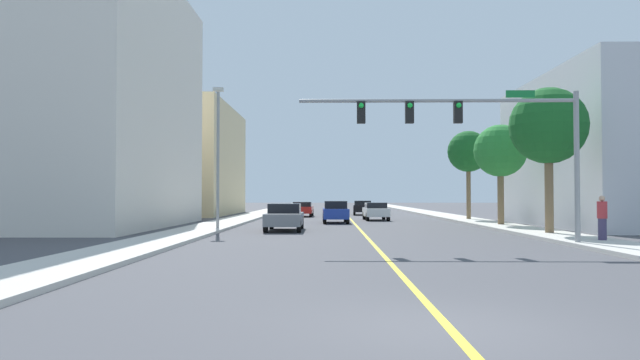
{
  "coord_description": "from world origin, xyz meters",
  "views": [
    {
      "loc": [
        -1.75,
        -8.28,
        1.93
      ],
      "look_at": [
        -2.15,
        18.19,
        2.63
      ],
      "focal_mm": 32.04,
      "sensor_mm": 36.0,
      "label": 1
    }
  ],
  "objects_px": {
    "palm_far": "(468,152)",
    "car_gray": "(285,217)",
    "car_black": "(363,207)",
    "car_blue": "(335,212)",
    "car_white": "(376,211)",
    "street_lamp": "(218,150)",
    "palm_near": "(548,127)",
    "traffic_signal_mast": "(478,127)",
    "car_red": "(303,209)",
    "palm_mid": "(500,151)",
    "pedestrian": "(602,218)"
  },
  "relations": [
    {
      "from": "street_lamp",
      "to": "palm_far",
      "type": "bearing_deg",
      "value": 35.73
    },
    {
      "from": "car_red",
      "to": "car_white",
      "type": "distance_m",
      "value": 9.63
    },
    {
      "from": "car_gray",
      "to": "palm_far",
      "type": "bearing_deg",
      "value": 42.68
    },
    {
      "from": "palm_near",
      "to": "car_gray",
      "type": "height_order",
      "value": "palm_near"
    },
    {
      "from": "street_lamp",
      "to": "car_white",
      "type": "xyz_separation_m",
      "value": [
        9.68,
        12.85,
        -3.69
      ]
    },
    {
      "from": "street_lamp",
      "to": "pedestrian",
      "type": "bearing_deg",
      "value": -26.01
    },
    {
      "from": "palm_near",
      "to": "car_red",
      "type": "relative_size",
      "value": 1.66
    },
    {
      "from": "car_black",
      "to": "car_blue",
      "type": "xyz_separation_m",
      "value": [
        -2.84,
        -16.16,
        0.05
      ]
    },
    {
      "from": "street_lamp",
      "to": "pedestrian",
      "type": "relative_size",
      "value": 4.36
    },
    {
      "from": "palm_far",
      "to": "car_white",
      "type": "xyz_separation_m",
      "value": [
        -6.89,
        0.94,
        -4.44
      ]
    },
    {
      "from": "traffic_signal_mast",
      "to": "car_gray",
      "type": "distance_m",
      "value": 12.73
    },
    {
      "from": "traffic_signal_mast",
      "to": "pedestrian",
      "type": "distance_m",
      "value": 6.31
    },
    {
      "from": "car_blue",
      "to": "car_gray",
      "type": "relative_size",
      "value": 0.94
    },
    {
      "from": "car_black",
      "to": "car_blue",
      "type": "bearing_deg",
      "value": -97.45
    },
    {
      "from": "car_white",
      "to": "palm_near",
      "type": "bearing_deg",
      "value": -69.24
    },
    {
      "from": "palm_far",
      "to": "car_black",
      "type": "xyz_separation_m",
      "value": [
        -7.19,
        12.84,
        -4.43
      ]
    },
    {
      "from": "car_black",
      "to": "car_blue",
      "type": "distance_m",
      "value": 16.41
    },
    {
      "from": "street_lamp",
      "to": "car_red",
      "type": "bearing_deg",
      "value": 79.72
    },
    {
      "from": "car_blue",
      "to": "car_gray",
      "type": "distance_m",
      "value": 9.2
    },
    {
      "from": "traffic_signal_mast",
      "to": "car_black",
      "type": "height_order",
      "value": "traffic_signal_mast"
    },
    {
      "from": "car_red",
      "to": "street_lamp",
      "type": "bearing_deg",
      "value": -99.24
    },
    {
      "from": "palm_near",
      "to": "palm_far",
      "type": "distance_m",
      "value": 15.7
    },
    {
      "from": "traffic_signal_mast",
      "to": "car_red",
      "type": "bearing_deg",
      "value": 105.23
    },
    {
      "from": "traffic_signal_mast",
      "to": "palm_near",
      "type": "height_order",
      "value": "palm_near"
    },
    {
      "from": "car_white",
      "to": "car_gray",
      "type": "xyz_separation_m",
      "value": [
        -6.01,
        -13.0,
        0.03
      ]
    },
    {
      "from": "palm_near",
      "to": "car_blue",
      "type": "bearing_deg",
      "value": 128.95
    },
    {
      "from": "traffic_signal_mast",
      "to": "palm_near",
      "type": "relative_size",
      "value": 1.55
    },
    {
      "from": "palm_near",
      "to": "pedestrian",
      "type": "bearing_deg",
      "value": -85.29
    },
    {
      "from": "traffic_signal_mast",
      "to": "pedestrian",
      "type": "height_order",
      "value": "traffic_signal_mast"
    },
    {
      "from": "street_lamp",
      "to": "car_black",
      "type": "distance_m",
      "value": 26.73
    },
    {
      "from": "palm_far",
      "to": "car_gray",
      "type": "distance_m",
      "value": 18.2
    },
    {
      "from": "palm_far",
      "to": "traffic_signal_mast",
      "type": "bearing_deg",
      "value": -102.81
    },
    {
      "from": "palm_mid",
      "to": "car_red",
      "type": "height_order",
      "value": "palm_mid"
    },
    {
      "from": "traffic_signal_mast",
      "to": "car_white",
      "type": "relative_size",
      "value": 2.77
    },
    {
      "from": "palm_mid",
      "to": "palm_far",
      "type": "distance_m",
      "value": 7.87
    },
    {
      "from": "palm_near",
      "to": "palm_far",
      "type": "relative_size",
      "value": 1.04
    },
    {
      "from": "street_lamp",
      "to": "car_blue",
      "type": "relative_size",
      "value": 1.85
    },
    {
      "from": "traffic_signal_mast",
      "to": "car_blue",
      "type": "xyz_separation_m",
      "value": [
        -5.23,
        17.81,
        -3.76
      ]
    },
    {
      "from": "car_red",
      "to": "car_gray",
      "type": "xyz_separation_m",
      "value": [
        -0.03,
        -20.55,
        0.05
      ]
    },
    {
      "from": "palm_near",
      "to": "car_blue",
      "type": "xyz_separation_m",
      "value": [
        -10.01,
        12.38,
        -4.41
      ]
    },
    {
      "from": "traffic_signal_mast",
      "to": "palm_mid",
      "type": "xyz_separation_m",
      "value": [
        4.84,
        13.28,
        0.06
      ]
    },
    {
      "from": "palm_mid",
      "to": "car_blue",
      "type": "height_order",
      "value": "palm_mid"
    },
    {
      "from": "street_lamp",
      "to": "palm_near",
      "type": "bearing_deg",
      "value": -12.88
    },
    {
      "from": "car_blue",
      "to": "palm_far",
      "type": "bearing_deg",
      "value": 17.1
    },
    {
      "from": "car_red",
      "to": "car_gray",
      "type": "relative_size",
      "value": 0.94
    },
    {
      "from": "palm_near",
      "to": "car_black",
      "type": "xyz_separation_m",
      "value": [
        -7.17,
        28.54,
        -4.46
      ]
    },
    {
      "from": "car_red",
      "to": "car_white",
      "type": "height_order",
      "value": "car_white"
    },
    {
      "from": "street_lamp",
      "to": "palm_near",
      "type": "xyz_separation_m",
      "value": [
        16.54,
        -3.78,
        0.78
      ]
    },
    {
      "from": "street_lamp",
      "to": "palm_far",
      "type": "distance_m",
      "value": 20.42
    },
    {
      "from": "car_gray",
      "to": "car_white",
      "type": "bearing_deg",
      "value": 64.78
    }
  ]
}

